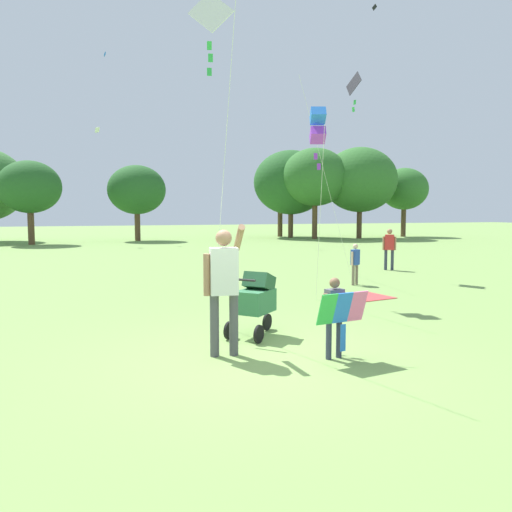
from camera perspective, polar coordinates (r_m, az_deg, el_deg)
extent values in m
plane|color=#75994C|center=(6.95, 0.99, -11.55)|extent=(120.00, 120.00, 0.00)
cylinder|color=brown|center=(31.87, -23.99, 2.88)|extent=(0.36, 0.36, 1.90)
ellipsoid|color=#235623|center=(31.88, -24.15, 7.11)|extent=(3.52, 3.17, 2.99)
cylinder|color=brown|center=(33.69, -13.20, 3.22)|extent=(0.36, 0.36, 1.81)
ellipsoid|color=#235623|center=(33.70, -13.28, 7.27)|extent=(3.70, 3.33, 3.14)
cylinder|color=brown|center=(38.02, 2.73, 3.97)|extent=(0.36, 0.36, 2.35)
ellipsoid|color=#2D6628|center=(38.05, 2.74, 7.91)|extent=(3.59, 3.23, 3.05)
cylinder|color=brown|center=(36.60, 3.92, 3.49)|extent=(0.36, 0.36, 1.80)
ellipsoid|color=#235623|center=(36.63, 3.95, 8.26)|extent=(5.37, 4.83, 4.57)
cylinder|color=brown|center=(35.08, 6.63, 3.86)|extent=(0.36, 0.36, 2.38)
ellipsoid|color=#2D6628|center=(35.14, 6.68, 8.82)|extent=(4.63, 4.17, 3.93)
cylinder|color=brown|center=(36.33, 11.54, 3.52)|extent=(0.36, 0.36, 1.97)
ellipsoid|color=#2D6628|center=(36.38, 11.63, 8.40)|extent=(5.29, 4.76, 4.49)
cylinder|color=brown|center=(39.41, 16.26, 3.63)|extent=(0.36, 0.36, 2.10)
ellipsoid|color=#2D6628|center=(39.42, 16.35, 7.27)|extent=(3.62, 3.26, 3.08)
cylinder|color=#33384C|center=(7.05, 9.32, -9.09)|extent=(0.08, 0.08, 0.54)
cylinder|color=#33384C|center=(6.95, 8.19, -9.28)|extent=(0.08, 0.08, 0.54)
cube|color=#4C4C56|center=(6.90, 8.81, -5.36)|extent=(0.26, 0.18, 0.41)
cylinder|color=brown|center=(6.99, 9.79, -5.47)|extent=(0.06, 0.06, 0.36)
cylinder|color=brown|center=(6.82, 7.81, -5.72)|extent=(0.06, 0.06, 0.36)
sphere|color=brown|center=(6.85, 8.85, -3.00)|extent=(0.14, 0.14, 0.14)
cube|color=pink|center=(6.91, 11.35, -5.55)|extent=(0.27, 0.19, 0.42)
cube|color=blue|center=(6.76, 9.72, -5.77)|extent=(0.27, 0.19, 0.42)
cube|color=green|center=(6.62, 8.02, -5.98)|extent=(0.27, 0.19, 0.42)
cube|color=blue|center=(6.83, 9.77, -9.06)|extent=(0.08, 0.03, 0.36)
cylinder|color=#4C4C51|center=(7.00, -4.70, -7.82)|extent=(0.12, 0.12, 0.85)
cylinder|color=#4C4C51|center=(7.04, -2.52, -7.74)|extent=(0.12, 0.12, 0.85)
cube|color=silver|center=(6.89, -3.64, -1.72)|extent=(0.40, 0.27, 0.64)
cylinder|color=#A37556|center=(6.87, -5.57, -2.12)|extent=(0.09, 0.09, 0.57)
cylinder|color=#A37556|center=(7.03, -1.92, 2.02)|extent=(0.15, 0.53, 0.40)
sphere|color=#A37556|center=(6.85, -3.66, 2.05)|extent=(0.22, 0.22, 0.22)
cylinder|color=black|center=(8.51, 1.27, -7.44)|extent=(0.23, 0.22, 0.28)
cylinder|color=black|center=(7.95, -3.04, -8.36)|extent=(0.23, 0.22, 0.28)
cylinder|color=black|center=(7.70, 0.32, -8.79)|extent=(0.23, 0.22, 0.28)
cube|color=#337247|center=(8.06, -0.07, -5.11)|extent=(0.77, 0.76, 0.36)
cube|color=#235031|center=(8.12, 0.36, -2.88)|extent=(0.59, 0.59, 0.35)
cylinder|color=black|center=(7.60, -1.70, -2.69)|extent=(0.36, 0.37, 0.04)
cube|color=white|center=(9.46, -5.12, 25.67)|extent=(0.71, 0.45, 0.78)
cube|color=green|center=(9.32, -5.27, 22.52)|extent=(0.09, 0.06, 0.14)
cube|color=green|center=(9.20, -5.14, 21.33)|extent=(0.08, 0.03, 0.14)
cube|color=green|center=(9.18, -5.28, 19.95)|extent=(0.09, 0.05, 0.14)
cylinder|color=silver|center=(7.97, -3.67, 9.33)|extent=(0.07, 1.86, 5.16)
cube|color=black|center=(16.53, 10.94, 18.53)|extent=(0.37, 0.90, 0.81)
cube|color=green|center=(16.41, 11.06, 16.62)|extent=(0.06, 0.08, 0.14)
cube|color=green|center=(16.34, 10.91, 15.89)|extent=(0.07, 0.09, 0.14)
cylinder|color=silver|center=(15.12, 7.95, 8.31)|extent=(2.25, 1.06, 5.67)
cube|color=blue|center=(11.43, 6.99, 15.38)|extent=(0.43, 0.48, 0.38)
cube|color=purple|center=(11.37, 6.96, 13.35)|extent=(0.43, 0.48, 0.38)
cube|color=purple|center=(11.30, 6.73, 11.09)|extent=(0.08, 0.04, 0.14)
cube|color=purple|center=(11.31, 7.09, 9.96)|extent=(0.09, 0.05, 0.14)
cylinder|color=silver|center=(10.50, 7.20, 4.08)|extent=(0.52, 1.43, 3.61)
cube|color=blue|center=(35.81, -16.65, 20.94)|extent=(0.14, 0.27, 0.30)
cube|color=white|center=(31.13, -17.44, 13.40)|extent=(0.28, 0.34, 0.34)
cube|color=black|center=(39.17, 13.19, 25.61)|extent=(0.43, 0.25, 0.39)
cube|color=blue|center=(33.99, -6.00, 25.90)|extent=(0.33, 0.52, 0.60)
cylinder|color=#33384C|center=(17.43, 15.09, -0.44)|extent=(0.10, 0.10, 0.68)
cylinder|color=#33384C|center=(17.43, 14.40, -0.43)|extent=(0.10, 0.10, 0.68)
cube|color=red|center=(17.38, 14.79, 1.51)|extent=(0.35, 0.31, 0.51)
cylinder|color=#A37556|center=(17.39, 15.39, 1.38)|extent=(0.07, 0.07, 0.45)
cylinder|color=#A37556|center=(17.38, 14.18, 1.41)|extent=(0.07, 0.07, 0.45)
sphere|color=#A37556|center=(17.36, 14.82, 2.69)|extent=(0.17, 0.17, 0.17)
cylinder|color=#7F705B|center=(13.71, 10.88, -2.13)|extent=(0.08, 0.08, 0.54)
cylinder|color=#7F705B|center=(13.86, 11.26, -2.06)|extent=(0.08, 0.08, 0.54)
cube|color=#284CA8|center=(13.73, 11.11, -0.13)|extent=(0.28, 0.24, 0.41)
cylinder|color=beige|center=(13.61, 10.77, -0.29)|extent=(0.06, 0.06, 0.36)
cylinder|color=beige|center=(13.86, 11.43, -0.21)|extent=(0.06, 0.06, 0.36)
sphere|color=beige|center=(13.71, 11.13, 1.07)|extent=(0.14, 0.14, 0.14)
cube|color=#CC3D3D|center=(11.84, 11.53, -4.60)|extent=(1.58, 1.24, 0.02)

